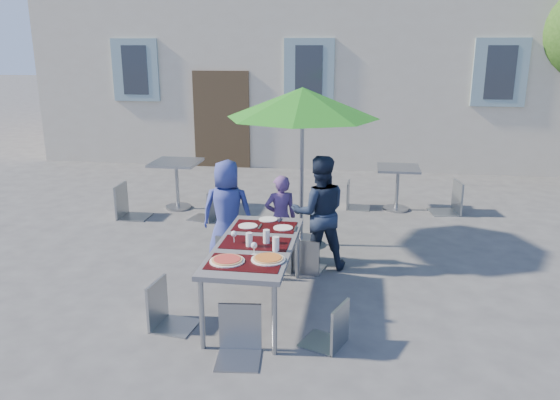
% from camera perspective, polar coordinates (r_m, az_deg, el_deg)
% --- Properties ---
extents(ground, '(90.00, 90.00, 0.00)m').
position_cam_1_polar(ground, '(5.60, -5.20, -13.56)').
color(ground, '#414244').
rests_on(ground, ground).
extents(dining_table, '(0.80, 1.85, 0.76)m').
position_cam_1_polar(dining_table, '(5.74, -2.57, -5.04)').
color(dining_table, '#434347').
rests_on(dining_table, ground).
extents(pizza_near_left, '(0.34, 0.34, 0.03)m').
position_cam_1_polar(pizza_near_left, '(5.26, -5.55, -6.27)').
color(pizza_near_left, white).
rests_on(pizza_near_left, dining_table).
extents(pizza_near_right, '(0.33, 0.33, 0.03)m').
position_cam_1_polar(pizza_near_right, '(5.27, -1.25, -6.15)').
color(pizza_near_right, white).
rests_on(pizza_near_right, dining_table).
extents(glassware, '(0.54, 0.40, 0.15)m').
position_cam_1_polar(glassware, '(5.58, -2.14, -4.21)').
color(glassware, silver).
rests_on(glassware, dining_table).
extents(place_settings, '(0.67, 0.50, 0.01)m').
position_cam_1_polar(place_settings, '(6.28, -1.40, -2.54)').
color(place_settings, white).
rests_on(place_settings, dining_table).
extents(child_0, '(0.69, 0.48, 1.35)m').
position_cam_1_polar(child_0, '(7.08, -5.53, -1.20)').
color(child_0, navy).
rests_on(child_0, ground).
extents(child_1, '(0.49, 0.40, 1.15)m').
position_cam_1_polar(child_1, '(7.11, 0.07, -1.90)').
color(child_1, '#5A3B79').
rests_on(child_1, ground).
extents(child_2, '(0.78, 0.55, 1.46)m').
position_cam_1_polar(child_2, '(6.84, 4.12, -1.33)').
color(child_2, '#192237').
rests_on(child_2, ground).
extents(chair_0, '(0.49, 0.49, 1.00)m').
position_cam_1_polar(chair_0, '(6.65, -4.67, -3.12)').
color(chair_0, gray).
rests_on(chair_0, ground).
extents(chair_1, '(0.58, 0.58, 1.02)m').
position_cam_1_polar(chair_1, '(6.82, -0.02, -2.46)').
color(chair_1, gray).
rests_on(chair_1, ground).
extents(chair_2, '(0.44, 0.45, 0.85)m').
position_cam_1_polar(chair_2, '(6.76, 2.85, -3.65)').
color(chair_2, gray).
rests_on(chair_2, ground).
extents(chair_3, '(0.45, 0.45, 0.91)m').
position_cam_1_polar(chair_3, '(5.57, -12.01, -7.94)').
color(chair_3, '#92979D').
rests_on(chair_3, ground).
extents(chair_4, '(0.48, 0.48, 0.84)m').
position_cam_1_polar(chair_4, '(5.15, 5.44, -10.26)').
color(chair_4, gray).
rests_on(chair_4, ground).
extents(chair_5, '(0.43, 0.44, 0.89)m').
position_cam_1_polar(chair_5, '(4.97, -4.37, -10.74)').
color(chair_5, gray).
rests_on(chair_5, ground).
extents(patio_umbrella, '(2.07, 2.07, 2.21)m').
position_cam_1_polar(patio_umbrella, '(7.38, 2.36, 9.91)').
color(patio_umbrella, '#999BA0').
rests_on(patio_umbrella, ground).
extents(cafe_table_0, '(0.78, 0.78, 0.84)m').
position_cam_1_polar(cafe_table_0, '(9.55, -10.75, 2.65)').
color(cafe_table_0, '#999BA0').
rests_on(cafe_table_0, ground).
extents(bg_chair_l_0, '(0.48, 0.47, 1.06)m').
position_cam_1_polar(bg_chair_l_0, '(9.23, -15.79, 1.99)').
color(bg_chair_l_0, gray).
rests_on(bg_chair_l_0, ground).
extents(bg_chair_r_0, '(0.51, 0.51, 0.94)m').
position_cam_1_polar(bg_chair_r_0, '(8.86, -7.54, 1.38)').
color(bg_chair_r_0, gray).
rests_on(bg_chair_r_0, ground).
extents(cafe_table_1, '(0.71, 0.71, 0.76)m').
position_cam_1_polar(cafe_table_1, '(9.53, 12.19, 2.00)').
color(cafe_table_1, '#999BA0').
rests_on(cafe_table_1, ground).
extents(bg_chair_l_1, '(0.41, 0.41, 0.88)m').
position_cam_1_polar(bg_chair_l_1, '(9.52, 7.76, 2.15)').
color(bg_chair_l_1, gray).
rests_on(bg_chair_l_1, ground).
extents(bg_chair_r_1, '(0.54, 0.53, 1.04)m').
position_cam_1_polar(bg_chair_r_1, '(9.57, 17.61, 2.24)').
color(bg_chair_r_1, '#8F979A').
rests_on(bg_chair_r_1, ground).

